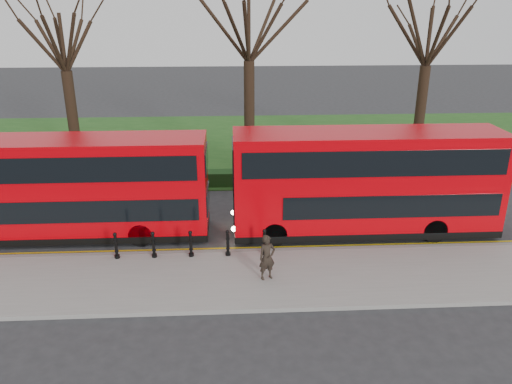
{
  "coord_description": "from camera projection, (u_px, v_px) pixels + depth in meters",
  "views": [
    {
      "loc": [
        0.86,
        -18.31,
        9.19
      ],
      "look_at": [
        1.87,
        0.5,
        2.0
      ],
      "focal_mm": 35.0,
      "sensor_mm": 36.0,
      "label": 1
    }
  ],
  "objects": [
    {
      "name": "tree_right",
      "position": [
        430.0,
        31.0,
        27.5
      ],
      "size": [
        6.78,
        6.78,
        10.6
      ],
      "color": "black",
      "rests_on": "ground"
    },
    {
      "name": "tree_mid",
      "position": [
        249.0,
        23.0,
        26.84
      ],
      "size": [
        7.16,
        7.16,
        11.19
      ],
      "color": "black",
      "rests_on": "ground"
    },
    {
      "name": "pavement",
      "position": [
        208.0,
        280.0,
        17.49
      ],
      "size": [
        60.0,
        4.0,
        0.15
      ],
      "primitive_type": "cube",
      "color": "gray",
      "rests_on": "ground"
    },
    {
      "name": "bollard_row",
      "position": [
        191.0,
        244.0,
        18.79
      ],
      "size": [
        5.72,
        0.15,
        1.0
      ],
      "color": "black",
      "rests_on": "pavement"
    },
    {
      "name": "hedge",
      "position": [
        215.0,
        179.0,
        26.52
      ],
      "size": [
        60.0,
        0.9,
        0.8
      ],
      "primitive_type": "cube",
      "color": "black",
      "rests_on": "ground"
    },
    {
      "name": "grass_verge",
      "position": [
        218.0,
        144.0,
        34.3
      ],
      "size": [
        60.0,
        18.0,
        0.06
      ],
      "primitive_type": "cube",
      "color": "#1E4B19",
      "rests_on": "ground"
    },
    {
      "name": "ground",
      "position": [
        211.0,
        243.0,
        20.32
      ],
      "size": [
        120.0,
        120.0,
        0.0
      ],
      "primitive_type": "plane",
      "color": "#28282B",
      "rests_on": "ground"
    },
    {
      "name": "tree_left",
      "position": [
        62.0,
        36.0,
        26.57
      ],
      "size": [
        6.6,
        6.6,
        10.32
      ],
      "color": "black",
      "rests_on": "ground"
    },
    {
      "name": "pedestrian",
      "position": [
        267.0,
        257.0,
        17.15
      ],
      "size": [
        0.69,
        0.57,
        1.64
      ],
      "primitive_type": "imported",
      "rotation": [
        0.0,
        0.0,
        0.35
      ],
      "color": "black",
      "rests_on": "pavement"
    },
    {
      "name": "yellow_line_outer",
      "position": [
        210.0,
        251.0,
        19.66
      ],
      "size": [
        60.0,
        0.1,
        0.01
      ],
      "primitive_type": "cube",
      "color": "yellow",
      "rests_on": "ground"
    },
    {
      "name": "bus_rear",
      "position": [
        366.0,
        183.0,
        20.56
      ],
      "size": [
        10.97,
        2.52,
        4.36
      ],
      "color": "#C30008",
      "rests_on": "ground"
    },
    {
      "name": "kerb",
      "position": [
        210.0,
        253.0,
        19.36
      ],
      "size": [
        60.0,
        0.25,
        0.16
      ],
      "primitive_type": "cube",
      "color": "slate",
      "rests_on": "ground"
    },
    {
      "name": "bus_lead",
      "position": [
        77.0,
        189.0,
        20.22
      ],
      "size": [
        10.52,
        2.42,
        4.18
      ],
      "color": "#C30008",
      "rests_on": "ground"
    },
    {
      "name": "yellow_line_inner",
      "position": [
        210.0,
        249.0,
        19.85
      ],
      "size": [
        60.0,
        0.1,
        0.01
      ],
      "primitive_type": "cube",
      "color": "yellow",
      "rests_on": "ground"
    }
  ]
}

